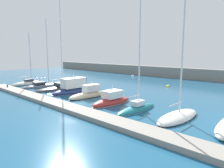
# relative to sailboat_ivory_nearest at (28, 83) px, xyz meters

# --- Properties ---
(ground_plane) EXTENTS (120.00, 120.00, 0.00)m
(ground_plane) POSITION_rel_sailboat_ivory_nearest_xyz_m (19.00, -2.95, -0.35)
(ground_plane) COLOR #1E567A
(dock_pier) EXTENTS (41.54, 2.19, 0.46)m
(dock_pier) POSITION_rel_sailboat_ivory_nearest_xyz_m (19.00, -5.06, -0.12)
(dock_pier) COLOR gray
(dock_pier) RESTS_ON ground_plane
(breakwater_seawall) EXTENTS (108.00, 2.07, 2.75)m
(breakwater_seawall) POSITION_rel_sailboat_ivory_nearest_xyz_m (19.00, 32.47, 1.02)
(breakwater_seawall) COLOR gray
(breakwater_seawall) RESTS_ON ground_plane
(sailboat_ivory_nearest) EXTENTS (2.27, 6.50, 10.93)m
(sailboat_ivory_nearest) POSITION_rel_sailboat_ivory_nearest_xyz_m (0.00, 0.00, 0.00)
(sailboat_ivory_nearest) COLOR silver
(sailboat_ivory_nearest) RESTS_ON ground_plane
(sailboat_slate_second) EXTENTS (3.22, 8.75, 13.54)m
(sailboat_slate_second) POSITION_rel_sailboat_ivory_nearest_xyz_m (4.41, 0.98, -0.09)
(sailboat_slate_second) COLOR slate
(sailboat_slate_second) RESTS_ON ground_plane
(sailboat_charcoal_third) EXTENTS (3.79, 9.74, 19.46)m
(sailboat_charcoal_third) POSITION_rel_sailboat_ivory_nearest_xyz_m (9.53, 1.75, -0.11)
(sailboat_charcoal_third) COLOR #2D2D33
(sailboat_charcoal_third) RESTS_ON ground_plane
(motorboat_navy_fourth) EXTENTS (2.81, 8.65, 3.59)m
(motorboat_navy_fourth) POSITION_rel_sailboat_ivory_nearest_xyz_m (14.10, 1.62, 0.39)
(motorboat_navy_fourth) COLOR navy
(motorboat_navy_fourth) RESTS_ON ground_plane
(motorboat_sand_fifth) EXTENTS (2.02, 6.67, 2.91)m
(motorboat_sand_fifth) POSITION_rel_sailboat_ivory_nearest_xyz_m (18.55, 0.81, 0.14)
(motorboat_sand_fifth) COLOR beige
(motorboat_sand_fifth) RESTS_ON ground_plane
(motorboat_red_sixth) EXTENTS (2.24, 6.52, 2.85)m
(motorboat_red_sixth) POSITION_rel_sailboat_ivory_nearest_xyz_m (23.76, 0.41, 0.13)
(motorboat_red_sixth) COLOR #B72D28
(motorboat_red_sixth) RESTS_ON ground_plane
(sailboat_teal_seventh) EXTENTS (1.74, 6.80, 12.94)m
(sailboat_teal_seventh) POSITION_rel_sailboat_ivory_nearest_xyz_m (28.08, 0.03, -0.06)
(sailboat_teal_seventh) COLOR #19707F
(sailboat_teal_seventh) RESTS_ON ground_plane
(sailboat_white_eighth) EXTENTS (2.52, 7.16, 13.69)m
(sailboat_white_eighth) POSITION_rel_sailboat_ivory_nearest_xyz_m (32.85, 0.55, -0.08)
(sailboat_white_eighth) COLOR white
(sailboat_white_eighth) RESTS_ON ground_plane
(mooring_buoy_white) EXTENTS (0.88, 0.88, 0.88)m
(mooring_buoy_white) POSITION_rel_sailboat_ivory_nearest_xyz_m (6.58, 27.08, -0.35)
(mooring_buoy_white) COLOR white
(mooring_buoy_white) RESTS_ON ground_plane
(mooring_buoy_yellow) EXTENTS (0.81, 0.81, 0.81)m
(mooring_buoy_yellow) POSITION_rel_sailboat_ivory_nearest_xyz_m (22.60, 17.60, -0.35)
(mooring_buoy_yellow) COLOR yellow
(mooring_buoy_yellow) RESTS_ON ground_plane
(dock_bollard) EXTENTS (0.20, 0.20, 0.44)m
(dock_bollard) POSITION_rel_sailboat_ivory_nearest_xyz_m (2.79, -5.06, 0.32)
(dock_bollard) COLOR black
(dock_bollard) RESTS_ON dock_pier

